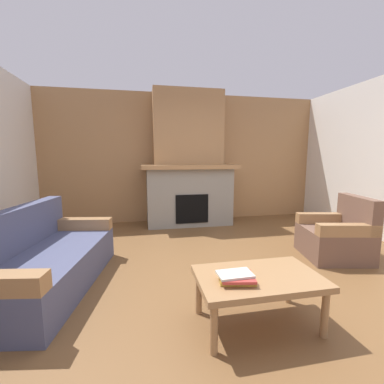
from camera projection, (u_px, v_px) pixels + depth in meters
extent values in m
plane|color=brown|center=(231.00, 283.00, 2.77)|extent=(9.00, 9.00, 0.00)
cube|color=#A87A4C|center=(185.00, 158.00, 5.50)|extent=(6.00, 0.12, 2.70)
cube|color=gray|center=(189.00, 196.00, 5.21)|extent=(1.70, 0.70, 1.15)
cube|color=black|center=(192.00, 209.00, 4.91)|extent=(0.64, 0.08, 0.56)
cube|color=#A87A4C|center=(189.00, 166.00, 5.07)|extent=(1.90, 0.82, 0.08)
cube|color=#A87A4C|center=(188.00, 128.00, 5.11)|extent=(1.40, 0.50, 1.47)
cube|color=#474C6B|center=(50.00, 270.00, 2.66)|extent=(1.12, 1.91, 0.40)
cube|color=#474C6B|center=(13.00, 231.00, 2.59)|extent=(0.45, 1.80, 0.45)
cube|color=#997047|center=(80.00, 224.00, 3.43)|extent=(0.85, 0.29, 0.15)
cube|color=brown|center=(333.00, 243.00, 3.48)|extent=(0.90, 0.90, 0.40)
cube|color=brown|center=(358.00, 213.00, 3.42)|extent=(0.29, 0.77, 0.45)
cube|color=#997047|center=(323.00, 218.00, 3.75)|extent=(0.77, 0.29, 0.15)
cube|color=#997047|center=(348.00, 230.00, 3.14)|extent=(0.77, 0.29, 0.15)
cube|color=#997047|center=(258.00, 278.00, 2.04)|extent=(1.00, 0.60, 0.05)
cylinder|color=#997047|center=(214.00, 329.00, 1.75)|extent=(0.06, 0.06, 0.38)
cylinder|color=#997047|center=(325.00, 314.00, 1.92)|extent=(0.06, 0.06, 0.38)
cylinder|color=#997047|center=(199.00, 293.00, 2.22)|extent=(0.06, 0.06, 0.38)
cylinder|color=#997047|center=(289.00, 283.00, 2.39)|extent=(0.06, 0.06, 0.38)
cube|color=gold|center=(237.00, 279.00, 1.94)|extent=(0.30, 0.23, 0.03)
cube|color=#B23833|center=(237.00, 277.00, 1.93)|extent=(0.29, 0.26, 0.02)
cube|color=beige|center=(235.00, 274.00, 1.92)|extent=(0.27, 0.17, 0.02)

